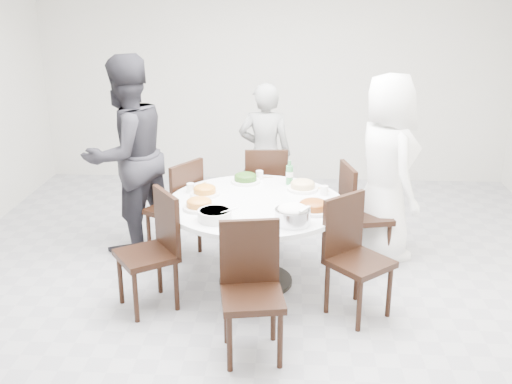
# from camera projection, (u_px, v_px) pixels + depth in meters

# --- Properties ---
(floor) EXTENTS (6.00, 6.00, 0.01)m
(floor) POSITION_uv_depth(u_px,v_px,m) (263.00, 283.00, 5.23)
(floor) COLOR #ABAAAF
(floor) RESTS_ON ground
(wall_back) EXTENTS (6.00, 0.01, 2.80)m
(wall_back) POSITION_uv_depth(u_px,v_px,m) (275.00, 73.00, 7.60)
(wall_back) COLOR silver
(wall_back) RESTS_ON ground
(wall_front) EXTENTS (6.00, 0.01, 2.80)m
(wall_front) POSITION_uv_depth(u_px,v_px,m) (222.00, 335.00, 1.94)
(wall_front) COLOR silver
(wall_front) RESTS_ON ground
(dining_table) EXTENTS (1.50, 1.50, 0.75)m
(dining_table) POSITION_uv_depth(u_px,v_px,m) (256.00, 243.00, 5.13)
(dining_table) COLOR white
(dining_table) RESTS_ON floor
(chair_ne) EXTENTS (0.50, 0.50, 0.95)m
(chair_ne) POSITION_uv_depth(u_px,v_px,m) (366.00, 214.00, 5.50)
(chair_ne) COLOR black
(chair_ne) RESTS_ON floor
(chair_n) EXTENTS (0.45, 0.45, 0.95)m
(chair_n) POSITION_uv_depth(u_px,v_px,m) (265.00, 190.00, 6.14)
(chair_n) COLOR black
(chair_n) RESTS_ON floor
(chair_nw) EXTENTS (0.58, 0.58, 0.95)m
(chair_nw) POSITION_uv_depth(u_px,v_px,m) (173.00, 208.00, 5.66)
(chair_nw) COLOR black
(chair_nw) RESTS_ON floor
(chair_sw) EXTENTS (0.59, 0.59, 0.95)m
(chair_sw) POSITION_uv_depth(u_px,v_px,m) (146.00, 253.00, 4.71)
(chair_sw) COLOR black
(chair_sw) RESTS_ON floor
(chair_s) EXTENTS (0.48, 0.48, 0.95)m
(chair_s) POSITION_uv_depth(u_px,v_px,m) (252.00, 295.00, 4.07)
(chair_s) COLOR black
(chair_s) RESTS_ON floor
(chair_se) EXTENTS (0.59, 0.59, 0.95)m
(chair_se) POSITION_uv_depth(u_px,v_px,m) (360.00, 260.00, 4.59)
(chair_se) COLOR black
(chair_se) RESTS_ON floor
(diner_right) EXTENTS (0.80, 0.99, 1.74)m
(diner_right) POSITION_uv_depth(u_px,v_px,m) (386.00, 168.00, 5.51)
(diner_right) COLOR white
(diner_right) RESTS_ON floor
(diner_middle) EXTENTS (0.57, 0.39, 1.53)m
(diner_middle) POSITION_uv_depth(u_px,v_px,m) (265.00, 155.00, 6.34)
(diner_middle) COLOR black
(diner_middle) RESTS_ON floor
(diner_left) EXTENTS (1.13, 1.16, 1.89)m
(diner_left) POSITION_uv_depth(u_px,v_px,m) (127.00, 155.00, 5.66)
(diner_left) COLOR black
(diner_left) RESTS_ON floor
(dish_greens) EXTENTS (0.26, 0.26, 0.07)m
(dish_greens) POSITION_uv_depth(u_px,v_px,m) (245.00, 179.00, 5.48)
(dish_greens) COLOR white
(dish_greens) RESTS_ON dining_table
(dish_pale) EXTENTS (0.27, 0.27, 0.07)m
(dish_pale) POSITION_uv_depth(u_px,v_px,m) (303.00, 186.00, 5.29)
(dish_pale) COLOR white
(dish_pale) RESTS_ON dining_table
(dish_orange) EXTENTS (0.25, 0.25, 0.07)m
(dish_orange) POSITION_uv_depth(u_px,v_px,m) (205.00, 191.00, 5.16)
(dish_orange) COLOR white
(dish_orange) RESTS_ON dining_table
(dish_redbrown) EXTENTS (0.30, 0.30, 0.08)m
(dish_redbrown) POSITION_uv_depth(u_px,v_px,m) (314.00, 207.00, 4.79)
(dish_redbrown) COLOR white
(dish_redbrown) RESTS_ON dining_table
(dish_tofu) EXTENTS (0.27, 0.27, 0.07)m
(dish_tofu) POSITION_uv_depth(u_px,v_px,m) (199.00, 205.00, 4.84)
(dish_tofu) COLOR white
(dish_tofu) RESTS_ON dining_table
(rice_bowl) EXTENTS (0.27, 0.27, 0.12)m
(rice_bowl) POSITION_uv_depth(u_px,v_px,m) (293.00, 217.00, 4.53)
(rice_bowl) COLOR silver
(rice_bowl) RESTS_ON dining_table
(soup_bowl) EXTENTS (0.27, 0.27, 0.08)m
(soup_bowl) POSITION_uv_depth(u_px,v_px,m) (215.00, 215.00, 4.61)
(soup_bowl) COLOR white
(soup_bowl) RESTS_ON dining_table
(beverage_bottle) EXTENTS (0.06, 0.06, 0.22)m
(beverage_bottle) POSITION_uv_depth(u_px,v_px,m) (290.00, 173.00, 5.41)
(beverage_bottle) COLOR #327D44
(beverage_bottle) RESTS_ON dining_table
(tea_cups) EXTENTS (0.07, 0.07, 0.08)m
(tea_cups) POSITION_uv_depth(u_px,v_px,m) (255.00, 175.00, 5.59)
(tea_cups) COLOR white
(tea_cups) RESTS_ON dining_table
(chopsticks) EXTENTS (0.24, 0.04, 0.01)m
(chopsticks) POSITION_uv_depth(u_px,v_px,m) (262.00, 178.00, 5.60)
(chopsticks) COLOR tan
(chopsticks) RESTS_ON dining_table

